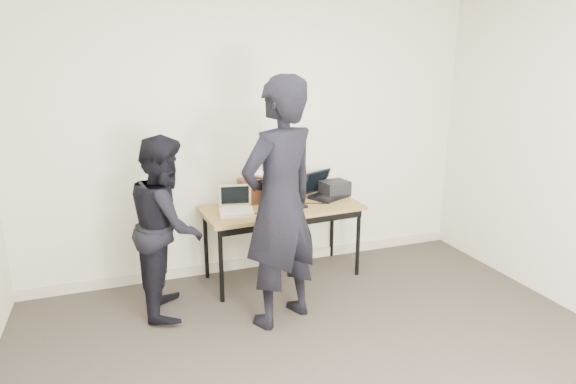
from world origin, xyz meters
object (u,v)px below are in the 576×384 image
laptop_center (282,200)px  equipment_box (335,188)px  leather_satchel (258,190)px  person_observer (167,225)px  desk (283,213)px  laptop_beige (236,208)px  person_typist (280,205)px  laptop_right (324,191)px

laptop_center → equipment_box: bearing=-0.7°
leather_satchel → person_observer: size_ratio=0.25×
desk → leather_satchel: 0.34m
laptop_beige → person_typist: person_typist is taller
leather_satchel → person_typist: bearing=-98.9°
laptop_right → person_observer: 1.67m
laptop_beige → person_typist: 0.78m
laptop_center → leather_satchel: 0.29m
leather_satchel → person_observer: 1.04m
leather_satchel → equipment_box: (0.81, -0.04, -0.05)m
person_typist → laptop_right: bearing=-154.2°
laptop_center → equipment_box: laptop_center is taller
laptop_right → person_observer: bearing=169.9°
equipment_box → person_typist: (-0.91, -0.94, 0.19)m
person_typist → leather_satchel: bearing=-120.1°
person_observer → laptop_right: bearing=-66.1°
leather_satchel → laptop_right: bearing=-6.4°
leather_satchel → person_observer: (-0.92, -0.48, -0.10)m
leather_satchel → desk: bearing=-54.5°
equipment_box → leather_satchel: bearing=177.5°
leather_satchel → person_typist: 0.99m
equipment_box → desk: bearing=-163.0°
desk → laptop_beige: bearing=179.8°
desk → person_typist: (-0.28, -0.75, 0.32)m
laptop_beige → equipment_box: size_ratio=1.31×
leather_satchel → equipment_box: size_ratio=1.40×
leather_satchel → equipment_box: leather_satchel is taller
equipment_box → laptop_center: bearing=-164.7°
desk → laptop_right: bearing=16.3°
laptop_center → laptop_right: 0.53m
desk → equipment_box: size_ratio=5.86×
equipment_box → person_observer: size_ratio=0.18×
laptop_beige → laptop_right: bearing=22.1°
laptop_beige → laptop_right: (0.97, 0.21, 0.01)m
laptop_right → person_typist: 1.24m
laptop_center → equipment_box: 0.65m
desk → leather_satchel: bearing=124.7°
person_typist → person_observer: size_ratio=1.32×
desk → equipment_box: bearing=13.3°
laptop_beige → leather_satchel: leather_satchel is taller
person_typist → person_observer: 0.98m
laptop_beige → person_observer: bearing=-150.6°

